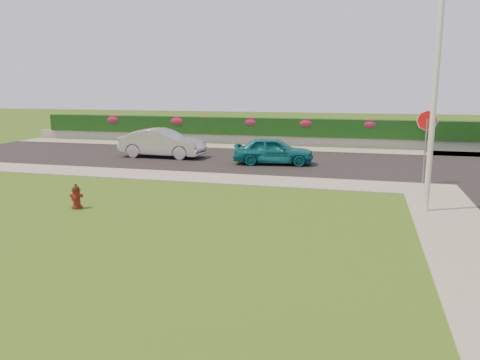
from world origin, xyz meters
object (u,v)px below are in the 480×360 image
(sedan_silver, at_px, (162,143))
(stop_sign, at_px, (427,129))
(fire_hydrant, at_px, (76,197))
(sedan_teal, at_px, (273,151))
(utility_pole, at_px, (434,107))

(sedan_silver, distance_m, stop_sign, 12.93)
(fire_hydrant, relative_size, stop_sign, 0.27)
(sedan_teal, height_order, utility_pole, utility_pole)
(sedan_teal, distance_m, utility_pole, 9.65)
(fire_hydrant, bearing_deg, stop_sign, 23.53)
(sedan_silver, relative_size, utility_pole, 0.72)
(sedan_silver, relative_size, stop_sign, 1.59)
(stop_sign, bearing_deg, fire_hydrant, -125.70)
(fire_hydrant, height_order, sedan_silver, sedan_silver)
(stop_sign, bearing_deg, utility_pole, -72.09)
(sedan_silver, distance_m, utility_pole, 14.51)
(fire_hydrant, distance_m, stop_sign, 12.45)
(utility_pole, relative_size, stop_sign, 2.20)
(sedan_silver, xyz_separation_m, stop_sign, (12.29, -3.79, 1.32))
(fire_hydrant, height_order, utility_pole, utility_pole)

